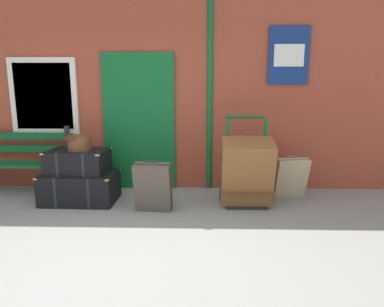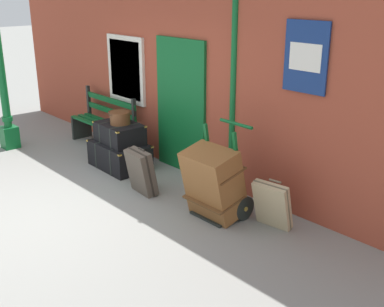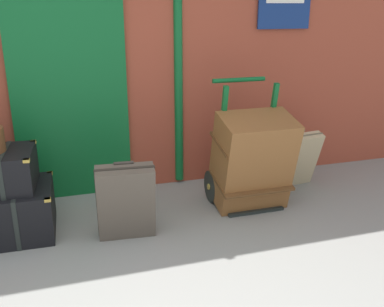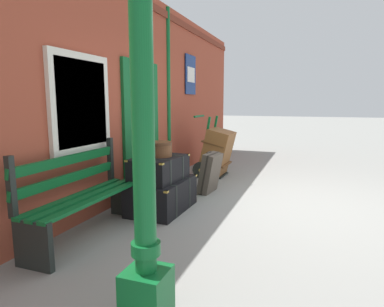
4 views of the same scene
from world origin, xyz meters
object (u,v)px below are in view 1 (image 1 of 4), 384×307
(platform_bench, at_px, (16,164))
(large_brown_trunk, at_px, (247,172))
(steamer_trunk_middle, at_px, (78,161))
(steamer_trunk_base, at_px, (80,187))
(suitcase_caramel, at_px, (291,178))
(round_hatbox, at_px, (79,142))
(porters_trolley, at_px, (245,183))
(suitcase_brown, at_px, (153,187))

(platform_bench, bearing_deg, large_brown_trunk, -9.05)
(steamer_trunk_middle, relative_size, large_brown_trunk, 0.88)
(platform_bench, relative_size, steamer_trunk_middle, 1.90)
(steamer_trunk_base, distance_m, steamer_trunk_middle, 0.37)
(large_brown_trunk, xyz_separation_m, suitcase_caramel, (0.69, 0.34, -0.17))
(suitcase_caramel, bearing_deg, round_hatbox, -176.46)
(platform_bench, xyz_separation_m, large_brown_trunk, (3.43, -0.55, 0.03))
(steamer_trunk_middle, bearing_deg, suitcase_caramel, 3.52)
(platform_bench, height_order, suitcase_caramel, platform_bench)
(porters_trolley, bearing_deg, round_hatbox, -179.49)
(porters_trolley, bearing_deg, large_brown_trunk, -90.00)
(steamer_trunk_middle, height_order, suitcase_brown, steamer_trunk_middle)
(steamer_trunk_middle, distance_m, suitcase_caramel, 3.04)
(platform_bench, bearing_deg, steamer_trunk_base, -20.78)
(porters_trolley, distance_m, suitcase_caramel, 0.71)
(platform_bench, height_order, large_brown_trunk, platform_bench)
(porters_trolley, bearing_deg, steamer_trunk_middle, -179.47)
(steamer_trunk_middle, relative_size, suitcase_caramel, 1.34)
(round_hatbox, xyz_separation_m, suitcase_brown, (1.07, -0.38, -0.53))
(porters_trolley, bearing_deg, steamer_trunk_base, -178.80)
(large_brown_trunk, distance_m, suitcase_caramel, 0.78)
(round_hatbox, height_order, suitcase_caramel, round_hatbox)
(porters_trolley, xyz_separation_m, suitcase_brown, (-1.24, -0.40, 0.06))
(porters_trolley, xyz_separation_m, large_brown_trunk, (-0.00, -0.17, 0.21))
(round_hatbox, relative_size, large_brown_trunk, 0.38)
(steamer_trunk_middle, distance_m, round_hatbox, 0.28)
(platform_bench, distance_m, steamer_trunk_middle, 1.17)
(suitcase_caramel, bearing_deg, platform_bench, 177.08)
(large_brown_trunk, bearing_deg, suitcase_caramel, 26.16)
(platform_bench, distance_m, porters_trolley, 3.46)
(suitcase_brown, bearing_deg, steamer_trunk_base, 161.83)
(large_brown_trunk, bearing_deg, porters_trolley, 90.00)
(steamer_trunk_base, distance_m, porters_trolley, 2.32)
(suitcase_brown, height_order, suitcase_caramel, suitcase_brown)
(platform_bench, distance_m, suitcase_brown, 2.33)
(platform_bench, height_order, steamer_trunk_base, platform_bench)
(steamer_trunk_base, height_order, suitcase_caramel, suitcase_caramel)
(suitcase_brown, bearing_deg, porters_trolley, 18.10)
(steamer_trunk_base, relative_size, suitcase_caramel, 1.63)
(steamer_trunk_middle, bearing_deg, steamer_trunk_base, -61.13)
(steamer_trunk_base, xyz_separation_m, suitcase_caramel, (3.00, 0.21, 0.10))
(steamer_trunk_base, distance_m, large_brown_trunk, 2.34)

